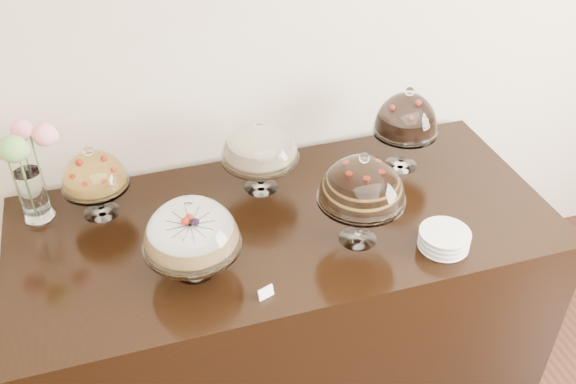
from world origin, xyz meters
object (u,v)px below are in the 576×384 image
object	(u,v)px
cake_stand_fruit_tart	(93,174)
plate_stack	(444,239)
cake_stand_cheesecake	(260,145)
display_counter	(285,298)
cake_stand_sugar_sponge	(191,229)
flower_vase	(24,166)
cake_stand_choco_layer	(362,184)
cake_stand_dark_choco	(407,117)

from	to	relation	value
cake_stand_fruit_tart	plate_stack	world-z (taller)	cake_stand_fruit_tart
cake_stand_cheesecake	plate_stack	distance (m)	0.84
display_counter	cake_stand_sugar_sponge	world-z (taller)	cake_stand_sugar_sponge
flower_vase	cake_stand_sugar_sponge	bearing A→B (deg)	-42.05
display_counter	cake_stand_cheesecake	size ratio (longest dim) A/B	6.38
cake_stand_choco_layer	plate_stack	size ratio (longest dim) A/B	2.12
cake_stand_sugar_sponge	cake_stand_dark_choco	world-z (taller)	cake_stand_dark_choco
cake_stand_sugar_sponge	cake_stand_cheesecake	size ratio (longest dim) A/B	1.04
cake_stand_dark_choco	cake_stand_fruit_tart	world-z (taller)	cake_stand_dark_choco
cake_stand_sugar_sponge	flower_vase	bearing A→B (deg)	137.95
cake_stand_choco_layer	cake_stand_dark_choco	distance (m)	0.57
cake_stand_cheesecake	cake_stand_dark_choco	size ratio (longest dim) A/B	0.87
cake_stand_cheesecake	cake_stand_dark_choco	bearing A→B (deg)	-2.15
cake_stand_dark_choco	cake_stand_fruit_tart	size ratio (longest dim) A/B	1.23
cake_stand_sugar_sponge	cake_stand_choco_layer	bearing A→B (deg)	-0.97
cake_stand_cheesecake	cake_stand_fruit_tart	size ratio (longest dim) A/B	1.07
cake_stand_sugar_sponge	cake_stand_choco_layer	size ratio (longest dim) A/B	0.89
cake_stand_cheesecake	display_counter	bearing A→B (deg)	-83.11
cake_stand_choco_layer	cake_stand_fruit_tart	world-z (taller)	cake_stand_choco_layer
flower_vase	plate_stack	xyz separation A→B (m)	(1.50, -0.65, -0.22)
display_counter	flower_vase	size ratio (longest dim) A/B	5.07
cake_stand_choco_layer	cake_stand_dark_choco	xyz separation A→B (m)	(0.38, 0.42, -0.02)
cake_stand_dark_choco	cake_stand_fruit_tart	xyz separation A→B (m)	(-1.33, 0.05, -0.06)
plate_stack	cake_stand_sugar_sponge	bearing A→B (deg)	170.80
cake_stand_sugar_sponge	flower_vase	distance (m)	0.75
cake_stand_cheesecake	flower_vase	distance (m)	0.93
cake_stand_dark_choco	plate_stack	world-z (taller)	cake_stand_dark_choco
display_counter	plate_stack	size ratio (longest dim) A/B	11.58
cake_stand_sugar_sponge	plate_stack	world-z (taller)	cake_stand_sugar_sponge
display_counter	cake_stand_fruit_tart	world-z (taller)	cake_stand_fruit_tart
display_counter	cake_stand_dark_choco	size ratio (longest dim) A/B	5.56
cake_stand_sugar_sponge	cake_stand_dark_choco	size ratio (longest dim) A/B	0.90
cake_stand_choco_layer	cake_stand_fruit_tart	xyz separation A→B (m)	(-0.95, 0.47, -0.07)
cake_stand_cheesecake	cake_stand_dark_choco	world-z (taller)	cake_stand_dark_choco
cake_stand_fruit_tart	cake_stand_sugar_sponge	bearing A→B (deg)	-56.34
cake_stand_sugar_sponge	cake_stand_choco_layer	world-z (taller)	cake_stand_choco_layer
display_counter	cake_stand_fruit_tart	size ratio (longest dim) A/B	6.83
cake_stand_sugar_sponge	plate_stack	xyz separation A→B (m)	(0.94, -0.15, -0.17)
cake_stand_dark_choco	flower_vase	distance (m)	1.58
cake_stand_dark_choco	cake_stand_sugar_sponge	bearing A→B (deg)	-158.25
cake_stand_dark_choco	plate_stack	bearing A→B (deg)	-98.70
cake_stand_fruit_tart	plate_stack	xyz separation A→B (m)	(1.25, -0.61, -0.16)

